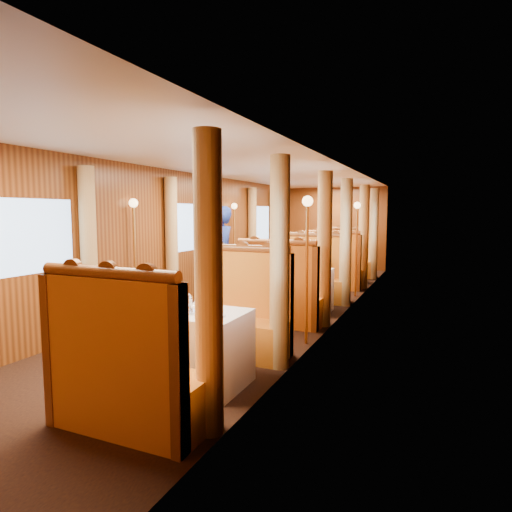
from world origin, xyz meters
The scene contains 47 objects.
floor centered at (0.00, 0.00, 0.00)m, with size 3.00×12.00×0.01m, color black, non-canonical shape.
ceiling centered at (0.00, 0.00, 2.50)m, with size 3.00×12.00×0.01m, color silver, non-canonical shape.
wall_far centered at (0.00, 6.00, 1.25)m, with size 3.00×2.50×0.01m, color brown, non-canonical shape.
wall_left centered at (-1.50, 0.00, 1.25)m, with size 12.00×2.50×0.01m, color brown, non-canonical shape.
wall_right centered at (1.50, 0.00, 1.25)m, with size 12.00×2.50×0.01m, color brown, non-canonical shape.
doorway_far centered at (0.00, 5.97, 1.00)m, with size 0.80×0.04×2.00m, color brown.
table_near centered at (0.75, -3.50, 0.38)m, with size 1.05×0.72×0.75m, color white.
banquette_near_fwd centered at (0.75, -4.51, 0.42)m, with size 1.30×0.55×1.34m.
banquette_near_aft centered at (0.75, -2.49, 0.42)m, with size 1.30×0.55×1.34m.
table_mid centered at (0.75, 0.00, 0.38)m, with size 1.05×0.72×0.75m, color white.
banquette_mid_fwd centered at (0.75, -1.01, 0.42)m, with size 1.30×0.55×1.34m.
banquette_mid_aft centered at (0.75, 1.01, 0.42)m, with size 1.30×0.55×1.34m.
table_far centered at (0.75, 3.50, 0.38)m, with size 1.05×0.72×0.75m, color white.
banquette_far_fwd centered at (0.75, 2.49, 0.42)m, with size 1.30×0.55×1.34m.
banquette_far_aft centered at (0.75, 4.51, 0.42)m, with size 1.30×0.55×1.34m.
tea_tray centered at (0.64, -3.56, 0.76)m, with size 0.34×0.26×0.01m, color silver.
teapot_left centered at (0.58, -3.56, 0.82)m, with size 0.18×0.14×0.15m, color silver, non-canonical shape.
teapot_right centered at (0.76, -3.65, 0.81)m, with size 0.14×0.10×0.11m, color silver, non-canonical shape.
teapot_back centered at (0.66, -3.44, 0.81)m, with size 0.14×0.11×0.12m, color silver, non-canonical shape.
fruit_plate centered at (1.03, -3.60, 0.77)m, with size 0.23×0.23×0.05m.
cup_inboard centered at (0.40, -3.38, 0.86)m, with size 0.08×0.08×0.26m.
cup_outboard centered at (0.44, -3.30, 0.86)m, with size 0.08×0.08×0.26m.
rose_vase_mid centered at (0.79, -0.03, 0.93)m, with size 0.06×0.06×0.36m.
rose_vase_far centered at (0.75, 3.54, 0.93)m, with size 0.06×0.06×0.36m.
window_left_near centered at (-1.49, -3.50, 1.45)m, with size 1.20×0.90×0.01m, color #84ADE0, non-canonical shape.
curtain_left_near_b centered at (-1.38, -2.72, 1.18)m, with size 0.22×0.22×2.35m, color tan.
window_right_near centered at (1.49, -3.50, 1.45)m, with size 1.20×0.90×0.01m, color #84ADE0, non-canonical shape.
curtain_right_near_a centered at (1.38, -4.28, 1.18)m, with size 0.22×0.22×2.35m, color tan.
curtain_right_near_b centered at (1.38, -2.72, 1.18)m, with size 0.22×0.22×2.35m, color tan.
window_left_mid centered at (-1.49, 0.00, 1.45)m, with size 1.20×0.90×0.01m, color #84ADE0, non-canonical shape.
curtain_left_mid_a centered at (-1.38, -0.78, 1.18)m, with size 0.22×0.22×2.35m, color tan.
curtain_left_mid_b centered at (-1.38, 0.78, 1.18)m, with size 0.22×0.22×2.35m, color tan.
window_right_mid centered at (1.49, 0.00, 1.45)m, with size 1.20×0.90×0.01m, color #84ADE0, non-canonical shape.
curtain_right_mid_a centered at (1.38, -0.78, 1.18)m, with size 0.22×0.22×2.35m, color tan.
curtain_right_mid_b centered at (1.38, 0.78, 1.18)m, with size 0.22×0.22×2.35m, color tan.
window_left_far centered at (-1.49, 3.50, 1.45)m, with size 1.20×0.90×0.01m, color #84ADE0, non-canonical shape.
curtain_left_far_a centered at (-1.38, 2.72, 1.18)m, with size 0.22×0.22×2.35m, color tan.
curtain_left_far_b centered at (-1.38, 4.28, 1.18)m, with size 0.22×0.22×2.35m, color tan.
window_right_far centered at (1.49, 3.50, 1.45)m, with size 1.20×0.90×0.01m, color #84ADE0, non-canonical shape.
curtain_right_far_a centered at (1.38, 2.72, 1.18)m, with size 0.22×0.22×2.35m, color tan.
curtain_right_far_b centered at (1.38, 4.28, 1.18)m, with size 0.22×0.22×2.35m, color tan.
sconce_left_fore centered at (-1.40, -1.75, 1.38)m, with size 0.14×0.14×1.95m.
sconce_right_fore centered at (1.40, -1.75, 1.38)m, with size 0.14×0.14×1.95m.
sconce_left_aft centered at (-1.40, 1.75, 1.38)m, with size 0.14×0.14×1.95m.
sconce_right_aft centered at (1.40, 1.75, 1.38)m, with size 0.14×0.14×1.95m.
steward centered at (-0.85, 0.06, 0.93)m, with size 0.68×0.44×1.85m, color navy.
passenger centered at (0.75, 0.79, 0.74)m, with size 0.40×0.44×0.76m.
Camera 1 is at (3.01, -7.10, 1.73)m, focal length 30.00 mm.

